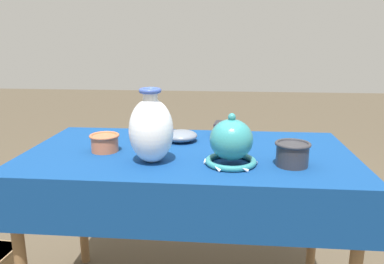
{
  "coord_description": "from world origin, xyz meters",
  "views": [
    {
      "loc": [
        0.15,
        -1.45,
        1.18
      ],
      "look_at": [
        0.02,
        -0.11,
        0.84
      ],
      "focal_mm": 35.0,
      "sensor_mm": 36.0,
      "label": 1
    }
  ],
  "objects_px": {
    "cup_wide_charcoal": "(292,153)",
    "bowl_shallow_slate": "(181,136)",
    "mosaic_tile_box": "(227,129)",
    "vase_tall_bulbous": "(151,130)",
    "vase_dome_bell": "(231,144)",
    "cup_wide_terracotta": "(105,142)"
  },
  "relations": [
    {
      "from": "vase_dome_bell",
      "to": "mosaic_tile_box",
      "type": "bearing_deg",
      "value": 92.26
    },
    {
      "from": "cup_wide_charcoal",
      "to": "vase_dome_bell",
      "type": "bearing_deg",
      "value": -178.45
    },
    {
      "from": "vase_tall_bulbous",
      "to": "mosaic_tile_box",
      "type": "relative_size",
      "value": 2.26
    },
    {
      "from": "cup_wide_terracotta",
      "to": "vase_dome_bell",
      "type": "bearing_deg",
      "value": -12.86
    },
    {
      "from": "cup_wide_charcoal",
      "to": "bowl_shallow_slate",
      "type": "relative_size",
      "value": 0.88
    },
    {
      "from": "vase_dome_bell",
      "to": "bowl_shallow_slate",
      "type": "height_order",
      "value": "vase_dome_bell"
    },
    {
      "from": "vase_dome_bell",
      "to": "mosaic_tile_box",
      "type": "height_order",
      "value": "vase_dome_bell"
    },
    {
      "from": "mosaic_tile_box",
      "to": "vase_tall_bulbous",
      "type": "bearing_deg",
      "value": -118.72
    },
    {
      "from": "mosaic_tile_box",
      "to": "cup_wide_charcoal",
      "type": "height_order",
      "value": "cup_wide_charcoal"
    },
    {
      "from": "cup_wide_charcoal",
      "to": "bowl_shallow_slate",
      "type": "bearing_deg",
      "value": 146.53
    },
    {
      "from": "cup_wide_charcoal",
      "to": "bowl_shallow_slate",
      "type": "distance_m",
      "value": 0.52
    },
    {
      "from": "mosaic_tile_box",
      "to": "cup_wide_charcoal",
      "type": "relative_size",
      "value": 0.96
    },
    {
      "from": "vase_tall_bulbous",
      "to": "cup_wide_terracotta",
      "type": "relative_size",
      "value": 2.29
    },
    {
      "from": "vase_tall_bulbous",
      "to": "vase_dome_bell",
      "type": "distance_m",
      "value": 0.29
    },
    {
      "from": "cup_wide_terracotta",
      "to": "bowl_shallow_slate",
      "type": "distance_m",
      "value": 0.34
    },
    {
      "from": "vase_dome_bell",
      "to": "cup_wide_terracotta",
      "type": "xyz_separation_m",
      "value": [
        -0.51,
        0.12,
        -0.04
      ]
    },
    {
      "from": "bowl_shallow_slate",
      "to": "vase_tall_bulbous",
      "type": "bearing_deg",
      "value": -104.18
    },
    {
      "from": "vase_tall_bulbous",
      "to": "cup_wide_charcoal",
      "type": "bearing_deg",
      "value": 0.39
    },
    {
      "from": "vase_dome_bell",
      "to": "cup_wide_terracotta",
      "type": "distance_m",
      "value": 0.52
    },
    {
      "from": "mosaic_tile_box",
      "to": "bowl_shallow_slate",
      "type": "height_order",
      "value": "mosaic_tile_box"
    },
    {
      "from": "vase_tall_bulbous",
      "to": "cup_wide_terracotta",
      "type": "distance_m",
      "value": 0.26
    },
    {
      "from": "cup_wide_charcoal",
      "to": "cup_wide_terracotta",
      "type": "relative_size",
      "value": 1.06
    }
  ]
}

